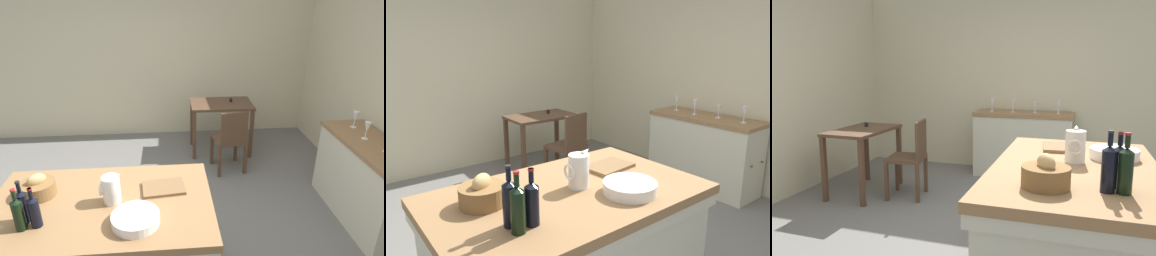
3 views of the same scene
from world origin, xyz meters
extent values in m
plane|color=#66635E|center=(0.00, 0.00, 0.00)|extent=(6.76, 6.76, 0.00)
cube|color=beige|center=(0.00, 2.60, 1.30)|extent=(5.32, 0.12, 2.60)
cube|color=olive|center=(-0.34, -0.65, 0.86)|extent=(1.66, 1.02, 0.06)
cube|color=beige|center=(-0.34, -0.65, 0.79)|extent=(1.64, 1.00, 0.08)
cube|color=beige|center=(-0.34, -0.65, 0.41)|extent=(1.58, 0.94, 0.83)
cube|color=olive|center=(2.26, 0.08, 0.87)|extent=(0.52, 1.33, 0.04)
cube|color=beige|center=(2.26, 0.08, 0.42)|extent=(0.49, 1.30, 0.84)
cube|color=#513826|center=(0.99, 1.79, 0.76)|extent=(0.91, 0.57, 0.04)
cube|color=#513826|center=(0.57, 1.55, 0.37)|extent=(0.05, 0.05, 0.74)
cube|color=#513826|center=(1.40, 1.53, 0.37)|extent=(0.05, 0.05, 0.74)
cube|color=#513826|center=(0.58, 2.04, 0.37)|extent=(0.05, 0.05, 0.74)
cube|color=#513826|center=(1.41, 2.02, 0.37)|extent=(0.05, 0.05, 0.74)
cylinder|color=black|center=(1.14, 1.83, 0.80)|extent=(0.04, 0.04, 0.05)
cube|color=#513826|center=(1.01, 1.23, 0.46)|extent=(0.46, 0.46, 0.04)
cube|color=#513826|center=(1.04, 1.06, 0.69)|extent=(0.36, 0.09, 0.42)
cube|color=#513826|center=(1.16, 1.44, 0.22)|extent=(0.05, 0.05, 0.44)
cube|color=#513826|center=(0.80, 1.39, 0.22)|extent=(0.05, 0.05, 0.44)
cube|color=#513826|center=(1.21, 1.08, 0.22)|extent=(0.05, 0.05, 0.44)
cube|color=#513826|center=(0.86, 1.03, 0.22)|extent=(0.05, 0.05, 0.44)
cylinder|color=silver|center=(-0.25, -0.64, 0.99)|extent=(0.13, 0.13, 0.21)
cone|color=silver|center=(-0.19, -0.64, 1.11)|extent=(0.07, 0.04, 0.06)
torus|color=silver|center=(-0.32, -0.64, 1.00)|extent=(0.02, 0.10, 0.10)
cylinder|color=silver|center=(-0.06, -0.90, 0.92)|extent=(0.33, 0.33, 0.07)
cylinder|color=brown|center=(-0.82, -0.51, 0.94)|extent=(0.26, 0.26, 0.11)
ellipsoid|color=tan|center=(-0.82, -0.51, 1.02)|extent=(0.16, 0.14, 0.10)
cube|color=brown|center=(0.13, -0.51, 0.90)|extent=(0.35, 0.26, 0.02)
cylinder|color=black|center=(-0.72, -0.87, 0.99)|extent=(0.07, 0.07, 0.20)
cone|color=black|center=(-0.72, -0.87, 1.10)|extent=(0.07, 0.07, 0.02)
cylinder|color=black|center=(-0.72, -0.87, 1.15)|extent=(0.03, 0.03, 0.07)
cylinder|color=maroon|center=(-0.72, -0.87, 1.18)|extent=(0.03, 0.03, 0.01)
cylinder|color=black|center=(-0.81, -0.81, 0.99)|extent=(0.07, 0.07, 0.22)
cone|color=black|center=(-0.81, -0.81, 1.11)|extent=(0.07, 0.07, 0.03)
cylinder|color=black|center=(-0.81, -0.81, 1.16)|extent=(0.03, 0.03, 0.08)
cylinder|color=black|center=(-0.81, -0.81, 1.20)|extent=(0.03, 0.03, 0.01)
cylinder|color=black|center=(-0.81, -0.89, 0.99)|extent=(0.07, 0.07, 0.21)
cone|color=black|center=(-0.81, -0.89, 1.11)|extent=(0.07, 0.07, 0.02)
cylinder|color=black|center=(-0.81, -0.89, 1.16)|extent=(0.03, 0.03, 0.07)
cylinder|color=maroon|center=(-0.81, -0.89, 1.19)|extent=(0.03, 0.03, 0.01)
cylinder|color=white|center=(2.24, 0.22, 0.89)|extent=(0.06, 0.06, 0.00)
cylinder|color=white|center=(2.24, 0.22, 0.93)|extent=(0.01, 0.01, 0.08)
cone|color=white|center=(2.24, 0.22, 1.02)|extent=(0.07, 0.07, 0.11)
cylinder|color=white|center=(2.28, 0.53, 0.89)|extent=(0.06, 0.06, 0.00)
cylinder|color=white|center=(2.28, 0.53, 0.93)|extent=(0.01, 0.01, 0.08)
cone|color=white|center=(2.28, 0.53, 1.02)|extent=(0.07, 0.07, 0.11)
camera|label=1|loc=(0.16, -2.69, 2.36)|focal=30.49mm
camera|label=2|loc=(-1.51, -2.26, 1.78)|focal=33.03mm
camera|label=3|loc=(-2.71, -0.66, 1.52)|focal=34.25mm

